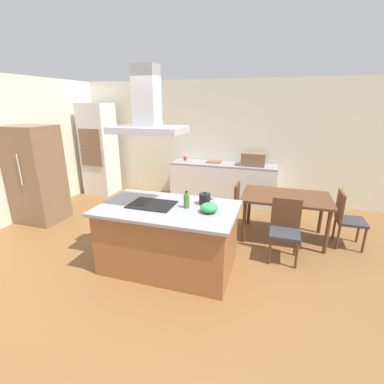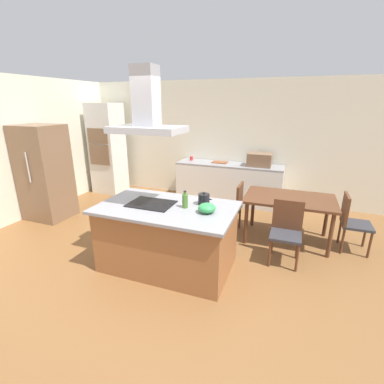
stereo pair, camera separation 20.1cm
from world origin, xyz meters
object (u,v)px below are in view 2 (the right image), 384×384
Objects in this scene: countertop_microwave at (260,160)px; coffee_mug_red at (191,158)px; wall_oven_stack at (108,149)px; refrigerator at (45,173)px; cooktop at (151,204)px; chair_facing_island at (286,228)px; mixing_bowl at (207,208)px; dining_table at (289,202)px; tea_kettle at (204,199)px; olive_oil_bottle at (185,201)px; cutting_board at (220,162)px; chair_at_right_end at (351,219)px; chair_at_left_end at (233,204)px; range_hood at (147,112)px.

countertop_microwave reaches higher than coffee_mug_red.
refrigerator is at bearing -92.44° from wall_oven_stack.
chair_facing_island is at bearing 22.91° from cooktop.
dining_table is at bearing 56.24° from mixing_bowl.
tea_kettle is 0.28m from olive_oil_bottle.
refrigerator reaches higher than tea_kettle.
cutting_board is 2.86m from wall_oven_stack.
refrigerator is (-3.81, -2.11, -0.13)m from countertop_microwave.
cooktop is 0.43× the size of dining_table.
chair_at_right_end is at bearing -0.00° from dining_table.
cooktop is at bearing -152.21° from chair_at_right_end.
olive_oil_bottle reaches higher than chair_at_right_end.
tea_kettle reaches higher than cooktop.
mixing_bowl is 2.40m from chair_at_right_end.
dining_table is at bearing 0.00° from chair_at_left_end.
olive_oil_bottle is at bearing -133.87° from tea_kettle.
coffee_mug_red reaches higher than chair_facing_island.
dining_table is at bearing 7.99° from refrigerator.
cooktop reaches higher than chair_facing_island.
tea_kettle reaches higher than coffee_mug_red.
countertop_microwave is (0.58, 2.84, 0.04)m from olive_oil_bottle.
chair_facing_island is 2.48m from range_hood.
dining_table is 0.93m from chair_at_right_end.
cutting_board is (-0.50, 2.69, -0.06)m from tea_kettle.
tea_kettle is 0.23× the size of chair_at_left_end.
chair_at_left_end is (0.36, 1.36, -0.49)m from olive_oil_bottle.
mixing_bowl is 0.10× the size of wall_oven_stack.
coffee_mug_red is 2.78m from dining_table.
tea_kettle reaches higher than cutting_board.
cooktop reaches higher than chair_at_left_end.
cutting_board reaches higher than chair_at_right_end.
cutting_board is at bearing 125.85° from chair_facing_island.
wall_oven_stack is at bearing 135.28° from cooktop.
dining_table is 1.56× the size of range_hood.
chair_at_left_end is at bearing 88.40° from mixing_bowl.
wall_oven_stack reaches higher than chair_at_right_end.
chair_facing_island is (2.29, -2.22, -0.44)m from coffee_mug_red.
chair_facing_island is at bearing 38.63° from mixing_bowl.
range_hood reaches higher than chair_at_right_end.
refrigerator is 3.10m from range_hood.
dining_table is at bearing -64.85° from countertop_microwave.
tea_kettle is at bearing -132.96° from dining_table.
cooktop is at bearing -110.17° from countertop_microwave.
chair_facing_island is at bearing -0.42° from refrigerator.
dining_table is at bearing 90.00° from chair_facing_island.
chair_at_right_end is at bearing -42.53° from countertop_microwave.
wall_oven_stack is at bearing -171.68° from coffee_mug_red.
wall_oven_stack is (-3.47, 2.67, 0.14)m from mixing_bowl.
chair_at_left_end is (-1.83, 0.00, 0.00)m from chair_at_right_end.
chair_at_right_end is 1.00× the size of chair_facing_island.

